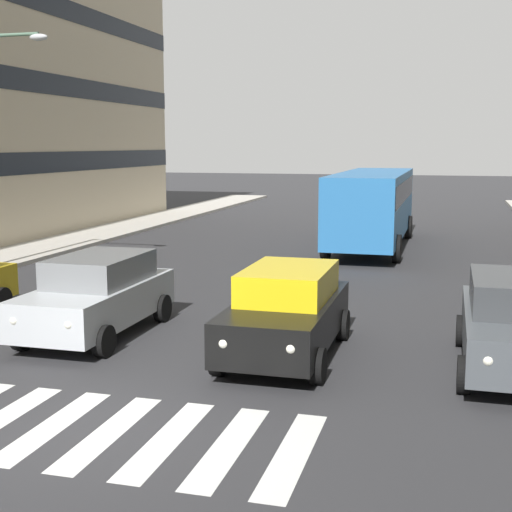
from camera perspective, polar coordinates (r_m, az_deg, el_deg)
The scene contains 5 objects.
ground_plane at distance 10.88m, azimuth -13.91°, elevation -13.35°, with size 180.00×180.00×0.00m, color #2D2D30.
crosswalk_markings at distance 10.88m, azimuth -13.91°, elevation -13.33°, with size 6.75×2.80×0.01m.
car_1 at distance 13.81m, azimuth 2.49°, elevation -4.44°, with size 2.02×4.44×1.72m.
car_2 at distance 15.69m, azimuth -12.60°, elevation -3.03°, with size 2.02×4.44×1.72m.
bus_behind_traffic at distance 28.73m, azimuth 9.38°, elevation 4.39°, with size 2.78×10.50×3.00m.
Camera 1 is at (-5.04, 8.74, 4.08)m, focal length 49.77 mm.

